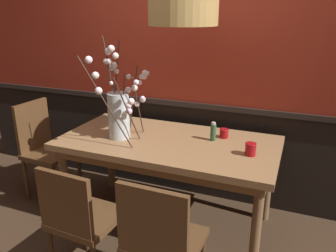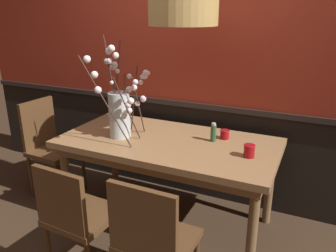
% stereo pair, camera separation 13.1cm
% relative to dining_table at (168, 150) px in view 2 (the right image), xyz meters
% --- Properties ---
extents(ground_plane, '(24.00, 24.00, 0.00)m').
position_rel_dining_table_xyz_m(ground_plane, '(0.00, 0.00, -0.69)').
color(ground_plane, '#422D1E').
extents(back_wall, '(5.10, 0.14, 2.74)m').
position_rel_dining_table_xyz_m(back_wall, '(0.00, 0.62, 0.67)').
color(back_wall, black).
rests_on(back_wall, ground).
extents(dining_table, '(1.77, 0.90, 0.78)m').
position_rel_dining_table_xyz_m(dining_table, '(0.00, 0.00, 0.00)').
color(dining_table, '#997047').
rests_on(dining_table, ground).
extents(chair_near_side_left, '(0.44, 0.44, 0.88)m').
position_rel_dining_table_xyz_m(chair_near_side_left, '(-0.28, -0.85, -0.19)').
color(chair_near_side_left, brown).
rests_on(chair_near_side_left, ground).
extents(chair_head_west_end, '(0.45, 0.44, 0.96)m').
position_rel_dining_table_xyz_m(chair_head_west_end, '(-1.30, -0.02, -0.16)').
color(chair_head_west_end, brown).
rests_on(chair_head_west_end, ground).
extents(chair_far_side_right, '(0.41, 0.42, 0.91)m').
position_rel_dining_table_xyz_m(chair_far_side_right, '(0.24, 0.88, -0.18)').
color(chair_far_side_right, brown).
rests_on(chair_far_side_right, ground).
extents(chair_near_side_right, '(0.44, 0.41, 0.92)m').
position_rel_dining_table_xyz_m(chair_near_side_right, '(0.31, -0.89, -0.16)').
color(chair_near_side_right, brown).
rests_on(chair_near_side_right, ground).
extents(chair_far_side_left, '(0.47, 0.44, 0.88)m').
position_rel_dining_table_xyz_m(chair_far_side_left, '(-0.30, 0.84, -0.19)').
color(chair_far_side_left, brown).
rests_on(chair_far_side_left, ground).
extents(vase_with_blossoms, '(0.45, 0.64, 0.83)m').
position_rel_dining_table_xyz_m(vase_with_blossoms, '(-0.38, -0.10, 0.32)').
color(vase_with_blossoms, silver).
rests_on(vase_with_blossoms, dining_table).
extents(candle_holder_nearer_center, '(0.08, 0.08, 0.09)m').
position_rel_dining_table_xyz_m(candle_holder_nearer_center, '(0.67, -0.06, 0.14)').
color(candle_holder_nearer_center, '#9E0F14').
rests_on(candle_holder_nearer_center, dining_table).
extents(candle_holder_nearer_edge, '(0.08, 0.08, 0.08)m').
position_rel_dining_table_xyz_m(candle_holder_nearer_edge, '(0.41, 0.22, 0.13)').
color(candle_holder_nearer_edge, '#9E0F14').
rests_on(candle_holder_nearer_edge, dining_table).
extents(condiment_bottle, '(0.05, 0.05, 0.16)m').
position_rel_dining_table_xyz_m(condiment_bottle, '(0.34, 0.13, 0.16)').
color(condiment_bottle, '#2D5633').
rests_on(condiment_bottle, dining_table).
extents(pendant_lamp, '(0.51, 0.51, 1.06)m').
position_rel_dining_table_xyz_m(pendant_lamp, '(0.10, 0.05, 1.09)').
color(pendant_lamp, tan).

